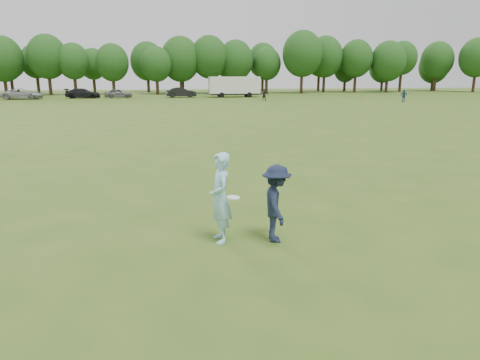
# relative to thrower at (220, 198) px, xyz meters

# --- Properties ---
(ground) EXTENTS (200.00, 200.00, 0.00)m
(ground) POSITION_rel_thrower_xyz_m (-0.21, -0.11, -0.96)
(ground) COLOR #345718
(ground) RESTS_ON ground
(thrower) EXTENTS (0.52, 0.74, 1.92)m
(thrower) POSITION_rel_thrower_xyz_m (0.00, 0.00, 0.00)
(thrower) COLOR #99D6ED
(thrower) RESTS_ON ground
(defender) EXTENTS (0.74, 1.14, 1.66)m
(defender) POSITION_rel_thrower_xyz_m (1.16, -0.19, -0.13)
(defender) COLOR #182036
(defender) RESTS_ON ground
(player_far_b) EXTENTS (0.81, 1.00, 1.59)m
(player_far_b) POSITION_rel_thrower_xyz_m (30.04, 43.62, -0.17)
(player_far_b) COLOR navy
(player_far_b) RESTS_ON ground
(player_far_d) EXTENTS (1.52, 0.60, 1.60)m
(player_far_d) POSITION_rel_thrower_xyz_m (12.86, 50.10, -0.16)
(player_far_d) COLOR #272727
(player_far_d) RESTS_ON ground
(car_c) EXTENTS (5.59, 2.75, 1.53)m
(car_c) POSITION_rel_thrower_xyz_m (-20.92, 59.24, -0.20)
(car_c) COLOR #9D9CA0
(car_c) RESTS_ON ground
(car_d) EXTENTS (5.18, 2.35, 1.47)m
(car_d) POSITION_rel_thrower_xyz_m (-12.91, 60.81, -0.22)
(car_d) COLOR black
(car_d) RESTS_ON ground
(car_e) EXTENTS (4.13, 1.69, 1.40)m
(car_e) POSITION_rel_thrower_xyz_m (-7.63, 60.50, -0.26)
(car_e) COLOR slate
(car_e) RESTS_ON ground
(car_f) EXTENTS (4.81, 2.04, 1.54)m
(car_f) POSITION_rel_thrower_xyz_m (1.93, 60.57, -0.19)
(car_f) COLOR black
(car_f) RESTS_ON ground
(field_cone) EXTENTS (0.28, 0.28, 0.30)m
(field_cone) POSITION_rel_thrower_xyz_m (24.47, 43.06, -0.81)
(field_cone) COLOR orange
(field_cone) RESTS_ON ground
(disc_in_play) EXTENTS (0.32, 0.32, 0.05)m
(disc_in_play) POSITION_rel_thrower_xyz_m (0.23, -0.26, 0.07)
(disc_in_play) COLOR white
(disc_in_play) RESTS_ON ground
(cargo_trailer) EXTENTS (9.00, 2.75, 3.20)m
(cargo_trailer) POSITION_rel_thrower_xyz_m (10.32, 60.11, 0.82)
(cargo_trailer) COLOR white
(cargo_trailer) RESTS_ON ground
(treeline) EXTENTS (130.35, 18.39, 11.74)m
(treeline) POSITION_rel_thrower_xyz_m (2.60, 76.79, 5.30)
(treeline) COLOR #332114
(treeline) RESTS_ON ground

